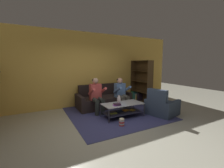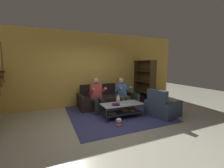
{
  "view_description": "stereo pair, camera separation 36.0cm",
  "coord_description": "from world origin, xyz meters",
  "px_view_note": "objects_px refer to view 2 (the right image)",
  "views": [
    {
      "loc": [
        -1.8,
        -3.34,
        1.67
      ],
      "look_at": [
        0.51,
        1.03,
        1.0
      ],
      "focal_mm": 24.0,
      "sensor_mm": 36.0,
      "label": 1
    },
    {
      "loc": [
        -1.48,
        -3.5,
        1.67
      ],
      "look_at": [
        0.51,
        1.03,
        1.0
      ],
      "focal_mm": 24.0,
      "sensor_mm": 36.0,
      "label": 2
    }
  ],
  "objects_px": {
    "couch": "(105,100)",
    "popcorn_tub": "(119,122)",
    "armchair": "(162,107)",
    "person_seated_right": "(122,92)",
    "bookshelf": "(144,85)",
    "person_seated_left": "(97,94)",
    "vase": "(118,99)",
    "coffee_table": "(122,108)",
    "book_stack": "(116,104)"
  },
  "relations": [
    {
      "from": "popcorn_tub",
      "to": "person_seated_left",
      "type": "bearing_deg",
      "value": 97.23
    },
    {
      "from": "vase",
      "to": "bookshelf",
      "type": "relative_size",
      "value": 0.14
    },
    {
      "from": "person_seated_right",
      "to": "popcorn_tub",
      "type": "xyz_separation_m",
      "value": [
        -0.81,
        -1.35,
        -0.52
      ]
    },
    {
      "from": "popcorn_tub",
      "to": "book_stack",
      "type": "bearing_deg",
      "value": 74.96
    },
    {
      "from": "couch",
      "to": "popcorn_tub",
      "type": "height_order",
      "value": "couch"
    },
    {
      "from": "couch",
      "to": "armchair",
      "type": "distance_m",
      "value": 2.18
    },
    {
      "from": "person_seated_right",
      "to": "armchair",
      "type": "height_order",
      "value": "person_seated_right"
    },
    {
      "from": "vase",
      "to": "armchair",
      "type": "distance_m",
      "value": 1.45
    },
    {
      "from": "book_stack",
      "to": "coffee_table",
      "type": "bearing_deg",
      "value": 22.93
    },
    {
      "from": "armchair",
      "to": "bookshelf",
      "type": "bearing_deg",
      "value": 72.68
    },
    {
      "from": "person_seated_left",
      "to": "person_seated_right",
      "type": "distance_m",
      "value": 0.98
    },
    {
      "from": "couch",
      "to": "person_seated_right",
      "type": "xyz_separation_m",
      "value": [
        0.49,
        -0.55,
        0.35
      ]
    },
    {
      "from": "vase",
      "to": "bookshelf",
      "type": "xyz_separation_m",
      "value": [
        1.88,
        1.25,
        0.18
      ]
    },
    {
      "from": "coffee_table",
      "to": "popcorn_tub",
      "type": "xyz_separation_m",
      "value": [
        -0.4,
        -0.6,
        -0.18
      ]
    },
    {
      "from": "bookshelf",
      "to": "popcorn_tub",
      "type": "height_order",
      "value": "bookshelf"
    },
    {
      "from": "person_seated_right",
      "to": "couch",
      "type": "bearing_deg",
      "value": 131.83
    },
    {
      "from": "person_seated_left",
      "to": "popcorn_tub",
      "type": "relative_size",
      "value": 5.54
    },
    {
      "from": "coffee_table",
      "to": "bookshelf",
      "type": "relative_size",
      "value": 0.71
    },
    {
      "from": "coffee_table",
      "to": "book_stack",
      "type": "height_order",
      "value": "book_stack"
    },
    {
      "from": "armchair",
      "to": "popcorn_tub",
      "type": "relative_size",
      "value": 4.93
    },
    {
      "from": "couch",
      "to": "popcorn_tub",
      "type": "distance_m",
      "value": 1.94
    },
    {
      "from": "vase",
      "to": "bookshelf",
      "type": "height_order",
      "value": "bookshelf"
    },
    {
      "from": "person_seated_left",
      "to": "vase",
      "type": "bearing_deg",
      "value": -52.45
    },
    {
      "from": "bookshelf",
      "to": "armchair",
      "type": "height_order",
      "value": "bookshelf"
    },
    {
      "from": "vase",
      "to": "couch",
      "type": "bearing_deg",
      "value": 90.31
    },
    {
      "from": "person_seated_right",
      "to": "bookshelf",
      "type": "relative_size",
      "value": 0.64
    },
    {
      "from": "person_seated_right",
      "to": "book_stack",
      "type": "distance_m",
      "value": 1.12
    },
    {
      "from": "person_seated_left",
      "to": "person_seated_right",
      "type": "bearing_deg",
      "value": -0.21
    },
    {
      "from": "couch",
      "to": "person_seated_right",
      "type": "distance_m",
      "value": 0.81
    },
    {
      "from": "person_seated_right",
      "to": "coffee_table",
      "type": "height_order",
      "value": "person_seated_right"
    },
    {
      "from": "person_seated_left",
      "to": "person_seated_right",
      "type": "relative_size",
      "value": 1.03
    },
    {
      "from": "vase",
      "to": "bookshelf",
      "type": "bearing_deg",
      "value": 33.66
    },
    {
      "from": "coffee_table",
      "to": "armchair",
      "type": "bearing_deg",
      "value": -18.78
    },
    {
      "from": "vase",
      "to": "book_stack",
      "type": "height_order",
      "value": "vase"
    },
    {
      "from": "vase",
      "to": "book_stack",
      "type": "distance_m",
      "value": 0.31
    },
    {
      "from": "bookshelf",
      "to": "popcorn_tub",
      "type": "relative_size",
      "value": 8.42
    },
    {
      "from": "couch",
      "to": "armchair",
      "type": "height_order",
      "value": "armchair"
    },
    {
      "from": "vase",
      "to": "popcorn_tub",
      "type": "bearing_deg",
      "value": -114.63
    },
    {
      "from": "coffee_table",
      "to": "armchair",
      "type": "height_order",
      "value": "armchair"
    },
    {
      "from": "armchair",
      "to": "popcorn_tub",
      "type": "bearing_deg",
      "value": -173.99
    },
    {
      "from": "person_seated_left",
      "to": "popcorn_tub",
      "type": "distance_m",
      "value": 1.47
    },
    {
      "from": "person_seated_right",
      "to": "vase",
      "type": "distance_m",
      "value": 0.81
    },
    {
      "from": "book_stack",
      "to": "armchair",
      "type": "distance_m",
      "value": 1.56
    },
    {
      "from": "armchair",
      "to": "vase",
      "type": "bearing_deg",
      "value": 157.95
    },
    {
      "from": "armchair",
      "to": "couch",
      "type": "bearing_deg",
      "value": 127.59
    },
    {
      "from": "bookshelf",
      "to": "armchair",
      "type": "distance_m",
      "value": 1.93
    },
    {
      "from": "book_stack",
      "to": "popcorn_tub",
      "type": "bearing_deg",
      "value": -105.04
    },
    {
      "from": "book_stack",
      "to": "vase",
      "type": "bearing_deg",
      "value": 49.27
    },
    {
      "from": "couch",
      "to": "vase",
      "type": "xyz_separation_m",
      "value": [
        0.01,
        -1.19,
        0.27
      ]
    },
    {
      "from": "person_seated_left",
      "to": "coffee_table",
      "type": "distance_m",
      "value": 1.02
    }
  ]
}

